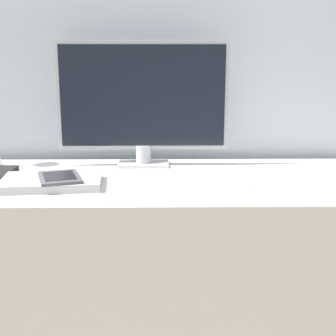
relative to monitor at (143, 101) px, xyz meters
name	(u,v)px	position (x,y,z in m)	size (l,w,h in m)	color
wall_back	(167,36)	(0.09, 0.18, 0.23)	(3.60, 0.05, 2.40)	#B2BCC6
desk	(169,281)	(0.09, -0.20, -0.60)	(1.59, 0.62, 0.73)	silver
monitor	(143,101)	(0.00, 0.00, 0.00)	(0.61, 0.11, 0.45)	#B7B7BC
keyboard	(287,186)	(0.44, -0.33, -0.23)	(0.26, 0.10, 0.01)	silver
laptop	(52,182)	(-0.27, -0.29, -0.22)	(0.32, 0.23, 0.03)	#A3A3A8
ereader	(59,177)	(-0.24, -0.30, -0.21)	(0.16, 0.19, 0.01)	#4C4C51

